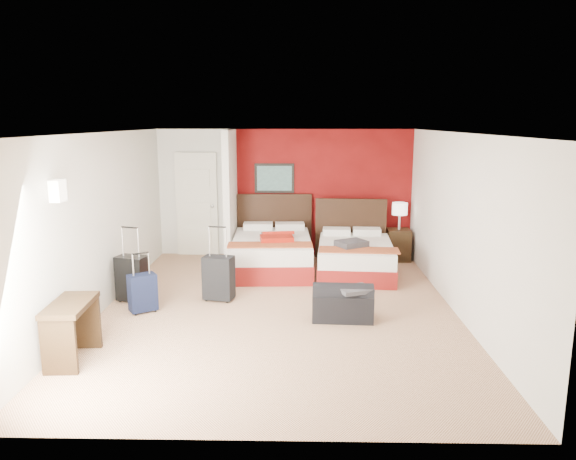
{
  "coord_description": "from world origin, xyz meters",
  "views": [
    {
      "loc": [
        0.3,
        -7.36,
        2.66
      ],
      "look_at": [
        0.12,
        0.8,
        1.0
      ],
      "focal_mm": 33.63,
      "sensor_mm": 36.0,
      "label": 1
    }
  ],
  "objects_px": {
    "suitcase_black": "(133,280)",
    "suitcase_charcoal": "(219,279)",
    "table_lamp": "(399,216)",
    "red_suitcase_open": "(277,236)",
    "bed_right": "(355,258)",
    "suitcase_navy": "(143,294)",
    "bed_left": "(272,254)",
    "nightstand": "(398,245)",
    "desk": "(72,332)",
    "duffel_bag": "(343,305)"
  },
  "relations": [
    {
      "from": "table_lamp",
      "to": "duffel_bag",
      "type": "bearing_deg",
      "value": -112.32
    },
    {
      "from": "bed_right",
      "to": "suitcase_black",
      "type": "bearing_deg",
      "value": -151.92
    },
    {
      "from": "suitcase_charcoal",
      "to": "duffel_bag",
      "type": "relative_size",
      "value": 0.79
    },
    {
      "from": "suitcase_black",
      "to": "suitcase_navy",
      "type": "distance_m",
      "value": 0.54
    },
    {
      "from": "red_suitcase_open",
      "to": "nightstand",
      "type": "xyz_separation_m",
      "value": [
        2.31,
        0.88,
        -0.34
      ]
    },
    {
      "from": "suitcase_black",
      "to": "desk",
      "type": "relative_size",
      "value": 0.81
    },
    {
      "from": "red_suitcase_open",
      "to": "table_lamp",
      "type": "xyz_separation_m",
      "value": [
        2.31,
        0.88,
        0.22
      ]
    },
    {
      "from": "red_suitcase_open",
      "to": "duffel_bag",
      "type": "relative_size",
      "value": 0.95
    },
    {
      "from": "desk",
      "to": "duffel_bag",
      "type": "bearing_deg",
      "value": 20.13
    },
    {
      "from": "nightstand",
      "to": "suitcase_navy",
      "type": "bearing_deg",
      "value": -143.58
    },
    {
      "from": "bed_right",
      "to": "suitcase_navy",
      "type": "distance_m",
      "value": 3.78
    },
    {
      "from": "bed_left",
      "to": "red_suitcase_open",
      "type": "bearing_deg",
      "value": -47.47
    },
    {
      "from": "red_suitcase_open",
      "to": "suitcase_navy",
      "type": "xyz_separation_m",
      "value": [
        -1.81,
        -2.12,
        -0.39
      ]
    },
    {
      "from": "bed_right",
      "to": "desk",
      "type": "bearing_deg",
      "value": -130.58
    },
    {
      "from": "red_suitcase_open",
      "to": "suitcase_charcoal",
      "type": "height_order",
      "value": "red_suitcase_open"
    },
    {
      "from": "red_suitcase_open",
      "to": "suitcase_charcoal",
      "type": "xyz_separation_m",
      "value": [
        -0.81,
        -1.58,
        -0.32
      ]
    },
    {
      "from": "bed_left",
      "to": "suitcase_black",
      "type": "xyz_separation_m",
      "value": [
        -1.99,
        -1.76,
        0.03
      ]
    },
    {
      "from": "bed_left",
      "to": "suitcase_navy",
      "type": "relative_size",
      "value": 3.85
    },
    {
      "from": "red_suitcase_open",
      "to": "desk",
      "type": "relative_size",
      "value": 0.94
    },
    {
      "from": "table_lamp",
      "to": "red_suitcase_open",
      "type": "bearing_deg",
      "value": -159.2
    },
    {
      "from": "bed_right",
      "to": "table_lamp",
      "type": "xyz_separation_m",
      "value": [
        0.93,
        0.97,
        0.59
      ]
    },
    {
      "from": "suitcase_black",
      "to": "suitcase_charcoal",
      "type": "distance_m",
      "value": 1.28
    },
    {
      "from": "suitcase_navy",
      "to": "duffel_bag",
      "type": "distance_m",
      "value": 2.81
    },
    {
      "from": "bed_left",
      "to": "duffel_bag",
      "type": "height_order",
      "value": "bed_left"
    },
    {
      "from": "red_suitcase_open",
      "to": "suitcase_black",
      "type": "distance_m",
      "value": 2.69
    },
    {
      "from": "suitcase_charcoal",
      "to": "suitcase_navy",
      "type": "relative_size",
      "value": 1.25
    },
    {
      "from": "table_lamp",
      "to": "duffel_bag",
      "type": "height_order",
      "value": "table_lamp"
    },
    {
      "from": "bed_left",
      "to": "bed_right",
      "type": "xyz_separation_m",
      "value": [
        1.48,
        -0.19,
        -0.02
      ]
    },
    {
      "from": "suitcase_black",
      "to": "duffel_bag",
      "type": "height_order",
      "value": "suitcase_black"
    },
    {
      "from": "suitcase_navy",
      "to": "bed_left",
      "type": "bearing_deg",
      "value": 19.21
    },
    {
      "from": "red_suitcase_open",
      "to": "suitcase_navy",
      "type": "relative_size",
      "value": 1.5
    },
    {
      "from": "nightstand",
      "to": "suitcase_charcoal",
      "type": "height_order",
      "value": "suitcase_charcoal"
    },
    {
      "from": "table_lamp",
      "to": "desk",
      "type": "bearing_deg",
      "value": -134.22
    },
    {
      "from": "suitcase_charcoal",
      "to": "duffel_bag",
      "type": "distance_m",
      "value": 1.96
    },
    {
      "from": "bed_left",
      "to": "nightstand",
      "type": "distance_m",
      "value": 2.53
    },
    {
      "from": "bed_left",
      "to": "desk",
      "type": "relative_size",
      "value": 2.42
    },
    {
      "from": "nightstand",
      "to": "suitcase_navy",
      "type": "xyz_separation_m",
      "value": [
        -4.12,
        -2.99,
        -0.04
      ]
    },
    {
      "from": "bed_right",
      "to": "suitcase_black",
      "type": "height_order",
      "value": "suitcase_black"
    },
    {
      "from": "bed_right",
      "to": "suitcase_charcoal",
      "type": "distance_m",
      "value": 2.65
    },
    {
      "from": "bed_left",
      "to": "red_suitcase_open",
      "type": "height_order",
      "value": "red_suitcase_open"
    },
    {
      "from": "bed_left",
      "to": "suitcase_black",
      "type": "height_order",
      "value": "suitcase_black"
    },
    {
      "from": "suitcase_charcoal",
      "to": "bed_left",
      "type": "bearing_deg",
      "value": 79.16
    },
    {
      "from": "suitcase_black",
      "to": "suitcase_charcoal",
      "type": "height_order",
      "value": "suitcase_black"
    },
    {
      "from": "table_lamp",
      "to": "suitcase_charcoal",
      "type": "xyz_separation_m",
      "value": [
        -3.12,
        -2.45,
        -0.54
      ]
    },
    {
      "from": "nightstand",
      "to": "suitcase_navy",
      "type": "height_order",
      "value": "nightstand"
    },
    {
      "from": "nightstand",
      "to": "suitcase_black",
      "type": "height_order",
      "value": "suitcase_black"
    },
    {
      "from": "bed_left",
      "to": "desk",
      "type": "height_order",
      "value": "desk"
    },
    {
      "from": "nightstand",
      "to": "desk",
      "type": "distance_m",
      "value": 6.38
    },
    {
      "from": "suitcase_navy",
      "to": "nightstand",
      "type": "bearing_deg",
      "value": 2.86
    },
    {
      "from": "red_suitcase_open",
      "to": "table_lamp",
      "type": "relative_size",
      "value": 1.51
    }
  ]
}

